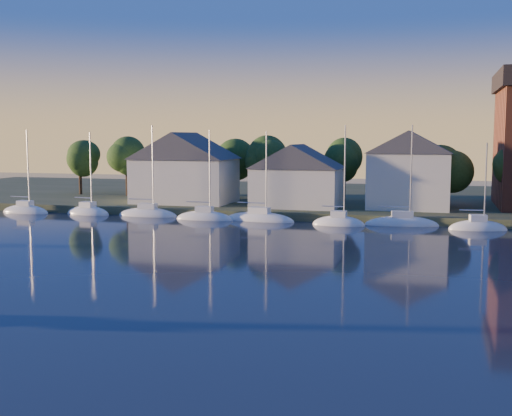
% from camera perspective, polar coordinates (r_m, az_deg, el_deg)
% --- Properties ---
extents(ground, '(260.00, 260.00, 0.00)m').
position_cam_1_polar(ground, '(28.60, -9.11, -14.34)').
color(ground, black).
rests_on(ground, ground).
extents(shoreline_land, '(160.00, 50.00, 2.00)m').
position_cam_1_polar(shoreline_land, '(100.38, 9.17, 0.54)').
color(shoreline_land, '#354126').
rests_on(shoreline_land, ground).
extents(wooden_dock, '(120.00, 3.00, 1.00)m').
position_cam_1_polar(wooden_dock, '(77.72, 7.21, -1.12)').
color(wooden_dock, brown).
rests_on(wooden_dock, ground).
extents(clubhouse_west, '(13.65, 9.45, 9.64)m').
position_cam_1_polar(clubhouse_west, '(88.84, -6.34, 3.67)').
color(clubhouse_west, silver).
rests_on(clubhouse_west, shoreline_land).
extents(clubhouse_centre, '(11.55, 8.40, 8.08)m').
position_cam_1_polar(clubhouse_centre, '(83.21, 3.68, 2.96)').
color(clubhouse_centre, silver).
rests_on(clubhouse_centre, shoreline_land).
extents(clubhouse_east, '(10.50, 8.40, 9.80)m').
position_cam_1_polar(clubhouse_east, '(83.39, 13.44, 3.40)').
color(clubhouse_east, silver).
rests_on(clubhouse_east, shoreline_land).
extents(tree_line, '(93.40, 5.40, 8.90)m').
position_cam_1_polar(tree_line, '(87.77, 9.65, 4.40)').
color(tree_line, '#382919').
rests_on(tree_line, shoreline_land).
extents(moored_fleet, '(79.50, 2.40, 12.05)m').
position_cam_1_polar(moored_fleet, '(75.48, 3.87, -1.23)').
color(moored_fleet, white).
rests_on(moored_fleet, ground).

